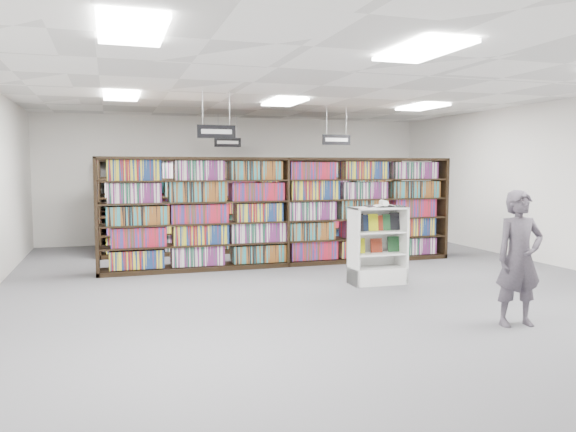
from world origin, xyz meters
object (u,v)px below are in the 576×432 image
object	(u,v)px
bookshelf_row_near	(284,212)
open_book	(384,205)
shopper	(519,258)
endcap_display	(377,256)

from	to	relation	value
bookshelf_row_near	open_book	bearing A→B (deg)	-63.18
open_book	shopper	distance (m)	2.84
bookshelf_row_near	endcap_display	size ratio (longest dim) A/B	5.53
endcap_display	open_book	xyz separation A→B (m)	(0.13, 0.01, 0.85)
bookshelf_row_near	shopper	bearing A→B (deg)	-73.50
endcap_display	shopper	bearing A→B (deg)	-78.74
bookshelf_row_near	shopper	xyz separation A→B (m)	(1.45, -4.89, -0.23)
endcap_display	open_book	world-z (taller)	open_book
shopper	open_book	bearing A→B (deg)	104.81
bookshelf_row_near	open_book	size ratio (longest dim) A/B	9.94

